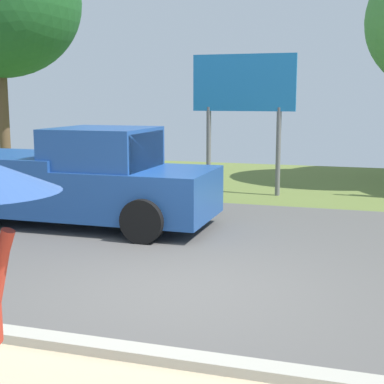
{
  "coord_description": "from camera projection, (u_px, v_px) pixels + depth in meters",
  "views": [
    {
      "loc": [
        2.22,
        -6.68,
        2.45
      ],
      "look_at": [
        -0.15,
        1.0,
        1.1
      ],
      "focal_mm": 53.01,
      "sensor_mm": 36.0,
      "label": 1
    }
  ],
  "objects": [
    {
      "name": "pickup_truck",
      "position": [
        82.0,
        180.0,
        10.93
      ],
      "size": [
        5.2,
        2.28,
        1.88
      ],
      "rotation": [
        0.0,
        0.0,
        0.07
      ],
      "color": "#1E478C",
      "rests_on": "ground_plane"
    },
    {
      "name": "roadside_billboard",
      "position": [
        244.0,
        93.0,
        14.12
      ],
      "size": [
        2.6,
        0.12,
        3.5
      ],
      "color": "slate",
      "rests_on": "ground_plane"
    },
    {
      "name": "ground_plane",
      "position": [
        232.0,
        238.0,
        10.13
      ],
      "size": [
        40.0,
        22.0,
        0.2
      ],
      "color": "#565451"
    }
  ]
}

